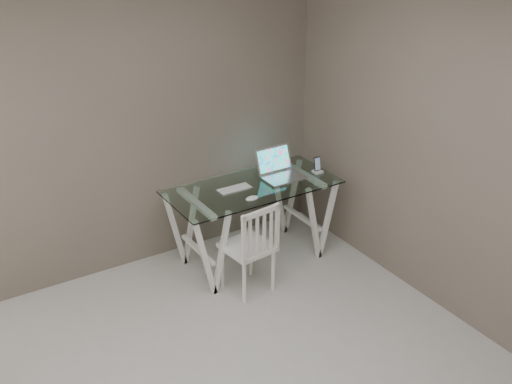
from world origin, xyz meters
TOP-DOWN VIEW (x-y plane):
  - room at (-0.06, 0.02)m, footprint 4.50×4.52m
  - desk at (1.07, 1.70)m, footprint 1.50×0.70m
  - chair at (0.81, 1.27)m, footprint 0.42×0.42m
  - laptop at (1.39, 1.76)m, footprint 0.36×0.33m
  - keyboard at (0.91, 1.73)m, footprint 0.31×0.13m
  - mouse at (0.92, 1.47)m, footprint 0.12×0.07m
  - phone_dock at (1.73, 1.64)m, footprint 0.08×0.08m

SIDE VIEW (x-z plane):
  - desk at x=1.07m, z-range 0.01..0.76m
  - chair at x=0.81m, z-range 0.04..0.86m
  - keyboard at x=0.91m, z-range 0.75..0.75m
  - mouse at x=0.92m, z-range 0.75..0.78m
  - phone_dock at x=1.73m, z-range 0.71..0.86m
  - laptop at x=1.39m, z-range 0.68..0.92m
  - room at x=-0.06m, z-range 0.36..3.07m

